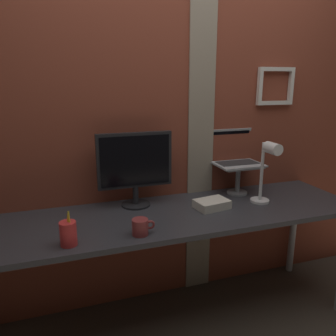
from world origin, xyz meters
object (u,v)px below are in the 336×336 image
at_px(monitor, 135,164).
at_px(pen_cup, 68,233).
at_px(desk_lamp, 267,166).
at_px(laptop, 234,154).
at_px(coffee_mug, 141,227).

height_order(monitor, pen_cup, monitor).
relative_size(desk_lamp, pen_cup, 2.31).
bearing_deg(laptop, monitor, -174.11).
height_order(desk_lamp, coffee_mug, desk_lamp).
bearing_deg(desk_lamp, pen_cup, -172.29).
bearing_deg(laptop, desk_lamp, -80.65).
xyz_separation_m(desk_lamp, pen_cup, (-1.19, -0.16, -0.19)).
height_order(monitor, coffee_mug, monitor).
distance_m(monitor, pen_cup, 0.62).
xyz_separation_m(monitor, laptop, (0.72, 0.07, -0.01)).
bearing_deg(coffee_mug, pen_cup, -179.99).
height_order(monitor, laptop, monitor).
bearing_deg(monitor, laptop, 5.89).
relative_size(monitor, desk_lamp, 1.14).
height_order(pen_cup, coffee_mug, pen_cup).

